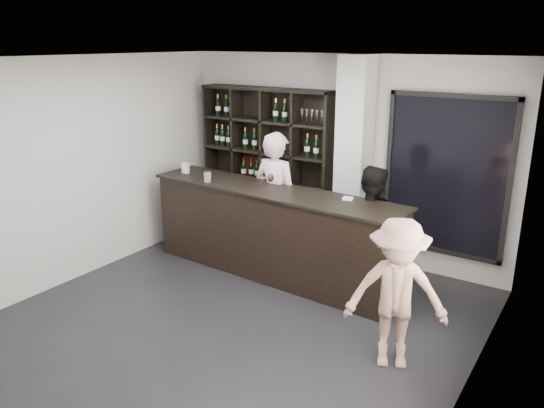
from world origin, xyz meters
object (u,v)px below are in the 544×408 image
Objects in this scene: taster_black at (369,228)px; taster_pink at (276,200)px; customer at (396,294)px; wine_shelf at (266,167)px; tasting_counter at (273,233)px.

taster_pink is at bearing -8.35° from taster_black.
customer is (0.91, -1.45, -0.05)m from taster_black.
wine_shelf is 1.26× the size of taster_pink.
taster_black reaches higher than customer.
taster_black is at bearing -19.35° from wine_shelf.
customer is at bearing 113.88° from taster_black.
taster_black reaches higher than tasting_counter.
taster_pink is (0.64, -0.72, -0.25)m from wine_shelf.
wine_shelf is 1.49× the size of taster_black.
taster_black is at bearing -174.95° from taster_pink.
customer reaches higher than tasting_counter.
tasting_counter is 2.41× the size of customer.
customer is (2.31, -1.45, -0.19)m from taster_pink.
tasting_counter is 0.52m from taster_pink.
tasting_counter is at bearing 121.15° from taster_pink.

